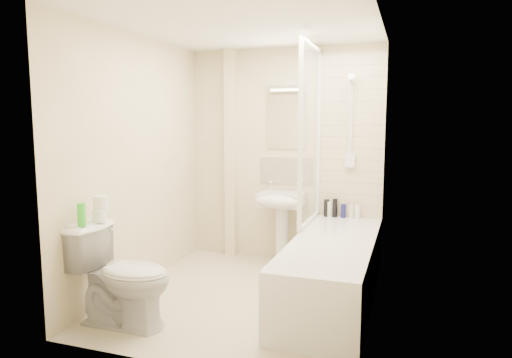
% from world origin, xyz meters
% --- Properties ---
extents(floor, '(2.50, 2.50, 0.00)m').
position_xyz_m(floor, '(0.00, 0.00, 0.00)').
color(floor, beige).
rests_on(floor, ground).
extents(wall_back, '(2.20, 0.02, 2.40)m').
position_xyz_m(wall_back, '(0.00, 1.25, 1.20)').
color(wall_back, beige).
rests_on(wall_back, ground).
extents(wall_left, '(0.02, 2.50, 2.40)m').
position_xyz_m(wall_left, '(-1.10, 0.00, 1.20)').
color(wall_left, beige).
rests_on(wall_left, ground).
extents(wall_right, '(0.02, 2.50, 2.40)m').
position_xyz_m(wall_right, '(1.10, 0.00, 1.20)').
color(wall_right, beige).
rests_on(wall_right, ground).
extents(ceiling, '(2.20, 2.50, 0.02)m').
position_xyz_m(ceiling, '(0.00, 0.00, 2.40)').
color(ceiling, white).
rests_on(ceiling, wall_back).
extents(tile_back, '(0.70, 0.01, 1.75)m').
position_xyz_m(tile_back, '(0.75, 1.24, 1.42)').
color(tile_back, beige).
rests_on(tile_back, wall_back).
extents(tile_right, '(0.01, 2.10, 1.75)m').
position_xyz_m(tile_right, '(1.09, 0.20, 1.42)').
color(tile_right, beige).
rests_on(tile_right, wall_right).
extents(pipe_boxing, '(0.12, 0.12, 2.40)m').
position_xyz_m(pipe_boxing, '(-0.62, 1.19, 1.20)').
color(pipe_boxing, beige).
rests_on(pipe_boxing, ground).
extents(splashback, '(0.60, 0.02, 0.30)m').
position_xyz_m(splashback, '(0.03, 1.24, 1.03)').
color(splashback, beige).
rests_on(splashback, wall_back).
extents(mirror, '(0.46, 0.01, 0.60)m').
position_xyz_m(mirror, '(0.03, 1.24, 1.58)').
color(mirror, white).
rests_on(mirror, wall_back).
extents(strip_light, '(0.42, 0.07, 0.07)m').
position_xyz_m(strip_light, '(0.03, 1.22, 1.95)').
color(strip_light, silver).
rests_on(strip_light, wall_back).
extents(bathtub, '(0.70, 2.10, 0.55)m').
position_xyz_m(bathtub, '(0.75, 0.20, 0.29)').
color(bathtub, white).
rests_on(bathtub, ground).
extents(shower_screen, '(0.04, 0.92, 1.80)m').
position_xyz_m(shower_screen, '(0.40, 0.80, 1.45)').
color(shower_screen, white).
rests_on(shower_screen, bathtub).
extents(shower_fixture, '(0.10, 0.16, 0.99)m').
position_xyz_m(shower_fixture, '(0.75, 1.19, 1.55)').
color(shower_fixture, white).
rests_on(shower_fixture, wall_back).
extents(pedestal_sink, '(0.48, 0.45, 0.92)m').
position_xyz_m(pedestal_sink, '(0.03, 1.01, 0.64)').
color(pedestal_sink, white).
rests_on(pedestal_sink, ground).
extents(bottle_black_a, '(0.06, 0.06, 0.19)m').
position_xyz_m(bottle_black_a, '(0.51, 1.16, 0.65)').
color(bottle_black_a, black).
rests_on(bottle_black_a, bathtub).
extents(bottle_white_a, '(0.06, 0.06, 0.17)m').
position_xyz_m(bottle_white_a, '(0.55, 1.16, 0.63)').
color(bottle_white_a, silver).
rests_on(bottle_white_a, bathtub).
extents(bottle_black_b, '(0.05, 0.05, 0.20)m').
position_xyz_m(bottle_black_b, '(0.61, 1.16, 0.65)').
color(bottle_black_b, black).
rests_on(bottle_black_b, bathtub).
extents(bottle_blue, '(0.05, 0.05, 0.15)m').
position_xyz_m(bottle_blue, '(0.70, 1.16, 0.62)').
color(bottle_blue, navy).
rests_on(bottle_blue, bathtub).
extents(bottle_cream, '(0.06, 0.06, 0.15)m').
position_xyz_m(bottle_cream, '(0.79, 1.16, 0.62)').
color(bottle_cream, beige).
rests_on(bottle_cream, bathtub).
extents(bottle_white_b, '(0.05, 0.05, 0.15)m').
position_xyz_m(bottle_white_b, '(0.85, 1.16, 0.62)').
color(bottle_white_b, white).
rests_on(bottle_white_b, bathtub).
extents(toilet, '(0.45, 0.79, 0.80)m').
position_xyz_m(toilet, '(-0.72, -0.83, 0.40)').
color(toilet, white).
rests_on(toilet, ground).
extents(toilet_roll_lower, '(0.11, 0.11, 0.09)m').
position_xyz_m(toilet_roll_lower, '(-0.95, -0.78, 0.84)').
color(toilet_roll_lower, white).
rests_on(toilet_roll_lower, toilet).
extents(toilet_roll_upper, '(0.12, 0.12, 0.11)m').
position_xyz_m(toilet_roll_upper, '(-0.96, -0.75, 0.95)').
color(toilet_roll_upper, white).
rests_on(toilet_roll_upper, toilet_roll_lower).
extents(green_bottle, '(0.06, 0.06, 0.18)m').
position_xyz_m(green_bottle, '(-0.98, -0.95, 0.89)').
color(green_bottle, green).
rests_on(green_bottle, toilet).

